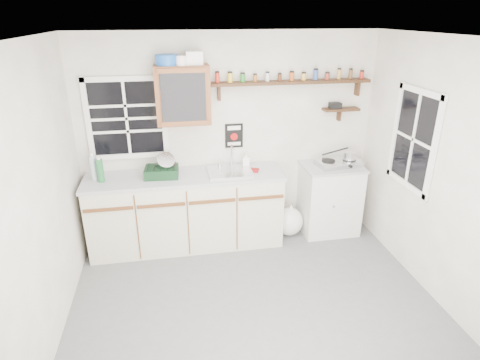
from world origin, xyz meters
name	(u,v)px	position (x,y,z in m)	size (l,w,h in m)	color
room	(258,191)	(0.00, 0.00, 1.25)	(3.64, 3.24, 2.54)	#57575A
main_cabinet	(187,210)	(-0.58, 1.30, 0.46)	(2.31, 0.63, 0.92)	beige
right_cabinet	(329,198)	(1.25, 1.32, 0.46)	(0.73, 0.57, 0.91)	silver
sink	(230,171)	(-0.05, 1.30, 0.93)	(0.52, 0.44, 0.29)	silver
upper_cabinet	(183,95)	(-0.55, 1.44, 1.82)	(0.60, 0.32, 0.65)	#612F18
upper_cabinet_clutter	(177,59)	(-0.59, 1.44, 2.21)	(0.51, 0.24, 0.14)	#1B56B4
spice_shelf	(291,81)	(0.72, 1.51, 1.93)	(1.91, 0.18, 0.34)	black
secondary_shelf	(339,109)	(1.36, 1.52, 1.58)	(0.45, 0.16, 0.24)	black
warning_sign	(234,136)	(0.05, 1.59, 1.28)	(0.22, 0.02, 0.30)	black
window_back	(127,119)	(-1.20, 1.59, 1.55)	(0.93, 0.03, 0.98)	black
window_right	(414,139)	(1.79, 0.55, 1.45)	(0.03, 0.78, 1.08)	black
water_bottles	(97,169)	(-1.55, 1.30, 1.06)	(0.15, 0.14, 0.32)	#AABBC7
dish_rack	(163,169)	(-0.83, 1.31, 1.01)	(0.40, 0.31, 0.28)	black
soap_bottle	(246,159)	(0.18, 1.46, 1.01)	(0.08, 0.08, 0.18)	silver
rag	(253,170)	(0.23, 1.29, 0.93)	(0.14, 0.12, 0.02)	maroon
hotplate	(339,163)	(1.32, 1.30, 0.95)	(0.58, 0.36, 0.08)	silver
saucepan	(349,156)	(1.45, 1.31, 1.03)	(0.38, 0.27, 0.17)	silver
trash_bag	(289,221)	(0.72, 1.29, 0.19)	(0.39, 0.35, 0.44)	white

